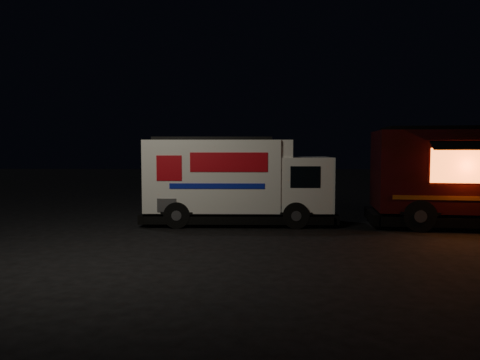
% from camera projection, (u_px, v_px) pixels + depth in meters
% --- Properties ---
extents(ground, '(80.00, 80.00, 0.00)m').
position_uv_depth(ground, '(224.00, 235.00, 13.07)').
color(ground, black).
rests_on(ground, ground).
extents(white_truck, '(6.15, 2.10, 2.79)m').
position_uv_depth(white_truck, '(239.00, 181.00, 15.05)').
color(white_truck, silver).
rests_on(white_truck, ground).
extents(red_truck, '(6.89, 3.24, 3.09)m').
position_uv_depth(red_truck, '(480.00, 177.00, 14.35)').
color(red_truck, '#380A0F').
rests_on(red_truck, ground).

